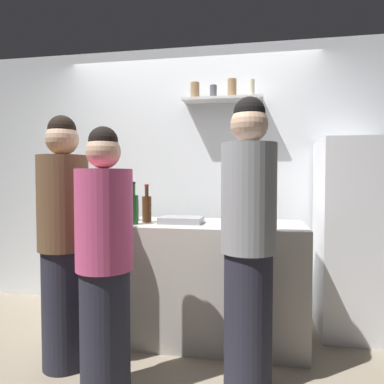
# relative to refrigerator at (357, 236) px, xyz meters

# --- Properties ---
(ground_plane) EXTENTS (5.28, 5.28, 0.00)m
(ground_plane) POSITION_rel_refrigerator_xyz_m (-1.50, -0.85, -0.81)
(ground_plane) COLOR gray
(back_wall_assembly) EXTENTS (4.80, 0.32, 2.60)m
(back_wall_assembly) POSITION_rel_refrigerator_xyz_m (-1.49, 0.40, 0.49)
(back_wall_assembly) COLOR white
(back_wall_assembly) RESTS_ON ground
(refrigerator) EXTENTS (0.63, 0.67, 1.62)m
(refrigerator) POSITION_rel_refrigerator_xyz_m (0.00, 0.00, 0.00)
(refrigerator) COLOR white
(refrigerator) RESTS_ON ground
(counter) EXTENTS (1.79, 0.70, 0.94)m
(counter) POSITION_rel_refrigerator_xyz_m (-1.34, -0.35, -0.34)
(counter) COLOR #B7B2A8
(counter) RESTS_ON ground
(baking_pan) EXTENTS (0.34, 0.24, 0.05)m
(baking_pan) POSITION_rel_refrigerator_xyz_m (-1.42, -0.39, 0.15)
(baking_pan) COLOR gray
(baking_pan) RESTS_ON counter
(utensil_holder) EXTENTS (0.10, 0.10, 0.22)m
(utensil_holder) POSITION_rel_refrigerator_xyz_m (-0.89, -0.16, 0.18)
(utensil_holder) COLOR #B2B2B7
(utensil_holder) RESTS_ON counter
(wine_bottle_amber_glass) EXTENTS (0.08, 0.08, 0.31)m
(wine_bottle_amber_glass) POSITION_rel_refrigerator_xyz_m (-1.72, -0.38, 0.24)
(wine_bottle_amber_glass) COLOR #472814
(wine_bottle_amber_glass) RESTS_ON counter
(wine_bottle_green_glass) EXTENTS (0.08, 0.08, 0.33)m
(wine_bottle_green_glass) POSITION_rel_refrigerator_xyz_m (-1.78, -0.53, 0.25)
(wine_bottle_green_glass) COLOR #19471E
(wine_bottle_green_glass) RESTS_ON counter
(wine_bottle_pale_glass) EXTENTS (0.08, 0.08, 0.31)m
(wine_bottle_pale_glass) POSITION_rel_refrigerator_xyz_m (-0.81, -0.37, 0.24)
(wine_bottle_pale_glass) COLOR #B2BFB2
(wine_bottle_pale_glass) RESTS_ON counter
(water_bottle_plastic) EXTENTS (0.09, 0.09, 0.22)m
(water_bottle_plastic) POSITION_rel_refrigerator_xyz_m (-1.86, -0.28, 0.22)
(water_bottle_plastic) COLOR silver
(water_bottle_plastic) RESTS_ON counter
(person_grey_hoodie) EXTENTS (0.34, 0.34, 1.80)m
(person_grey_hoodie) POSITION_rel_refrigerator_xyz_m (-0.87, -0.98, 0.09)
(person_grey_hoodie) COLOR #262633
(person_grey_hoodie) RESTS_ON ground
(person_pink_top) EXTENTS (0.34, 0.34, 1.61)m
(person_pink_top) POSITION_rel_refrigerator_xyz_m (-1.72, -1.21, -0.02)
(person_pink_top) COLOR #262633
(person_pink_top) RESTS_ON ground
(person_brown_jacket) EXTENTS (0.34, 0.34, 1.73)m
(person_brown_jacket) POSITION_rel_refrigerator_xyz_m (-2.12, -0.96, 0.05)
(person_brown_jacket) COLOR #262633
(person_brown_jacket) RESTS_ON ground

